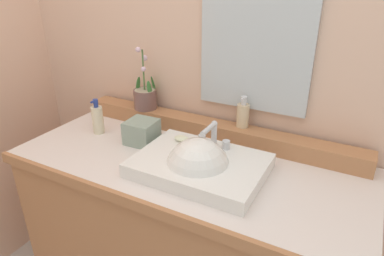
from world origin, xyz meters
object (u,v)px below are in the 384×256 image
Objects in this scene: soap_dispenser at (243,115)px; lotion_bottle at (98,119)px; potted_plant at (145,96)px; soap_bar at (182,139)px; tissue_box at (142,132)px; sink_basin at (199,168)px.

soap_dispenser is 0.84× the size of lotion_bottle.
potted_plant is 1.82× the size of lotion_bottle.
tissue_box is (-0.21, 0.00, -0.02)m from soap_bar.
tissue_box is at bearing 3.51° from lotion_bottle.
lotion_bottle is (-0.64, -0.24, -0.06)m from soap_dispenser.
soap_bar is 0.22× the size of potted_plant.
lotion_bottle is 1.32× the size of tissue_box.
potted_plant reaches higher than soap_dispenser.
potted_plant is at bearing -177.83° from soap_dispenser.
soap_bar is 0.30m from soap_dispenser.
sink_basin is at bearing -9.25° from lotion_bottle.
soap_bar is (-0.14, 0.11, 0.05)m from sink_basin.
soap_dispenser is (0.05, 0.33, 0.11)m from sink_basin.
potted_plant is at bearing 148.29° from soap_bar.
sink_basin reaches higher than soap_bar.
soap_dispenser reaches higher than lotion_bottle.
lotion_bottle is (-0.13, -0.22, -0.07)m from potted_plant.
tissue_box is (-0.35, 0.11, 0.03)m from sink_basin.
lotion_bottle is at bearing 170.75° from sink_basin.
lotion_bottle reaches higher than sink_basin.
lotion_bottle reaches higher than soap_bar.
lotion_bottle reaches higher than tissue_box.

